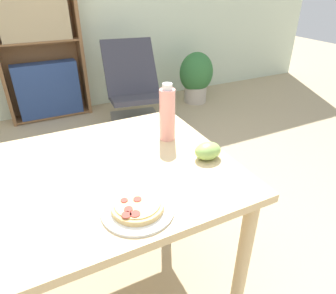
# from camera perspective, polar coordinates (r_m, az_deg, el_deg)

# --- Properties ---
(ground_plane) EXTENTS (14.00, 14.00, 0.00)m
(ground_plane) POSITION_cam_1_polar(r_m,az_deg,el_deg) (1.84, -10.64, -23.43)
(ground_plane) COLOR tan
(dining_table) EXTENTS (1.29, 0.89, 0.76)m
(dining_table) POSITION_cam_1_polar(r_m,az_deg,el_deg) (1.31, -16.56, -8.91)
(dining_table) COLOR #D1B27F
(dining_table) RESTS_ON ground_plane
(pizza_on_plate) EXTENTS (0.25, 0.25, 0.04)m
(pizza_on_plate) POSITION_cam_1_polar(r_m,az_deg,el_deg) (1.04, -5.80, -11.35)
(pizza_on_plate) COLOR white
(pizza_on_plate) RESTS_ON dining_table
(grape_bunch) EXTENTS (0.12, 0.10, 0.07)m
(grape_bunch) POSITION_cam_1_polar(r_m,az_deg,el_deg) (1.31, 7.59, -0.73)
(grape_bunch) COLOR #93BC5B
(grape_bunch) RESTS_ON dining_table
(drink_bottle) EXTENTS (0.08, 0.08, 0.28)m
(drink_bottle) POSITION_cam_1_polar(r_m,az_deg,el_deg) (1.42, -0.14, 6.34)
(drink_bottle) COLOR pink
(drink_bottle) RESTS_ON dining_table
(lounge_chair_far) EXTENTS (0.66, 0.84, 0.88)m
(lounge_chair_far) POSITION_cam_1_polar(r_m,az_deg,el_deg) (3.30, -6.30, 8.73)
(lounge_chair_far) COLOR slate
(lounge_chair_far) RESTS_ON ground_plane
(bookshelf) EXTENTS (0.88, 0.24, 1.73)m
(bookshelf) POSITION_cam_1_polar(r_m,az_deg,el_deg) (3.65, -23.23, 16.86)
(bookshelf) COLOR brown
(bookshelf) RESTS_ON ground_plane
(potted_plant_floor) EXTENTS (0.44, 0.38, 0.65)m
(potted_plant_floor) POSITION_cam_1_polar(r_m,az_deg,el_deg) (3.97, 5.38, 13.25)
(potted_plant_floor) COLOR #BCB2A3
(potted_plant_floor) RESTS_ON ground_plane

